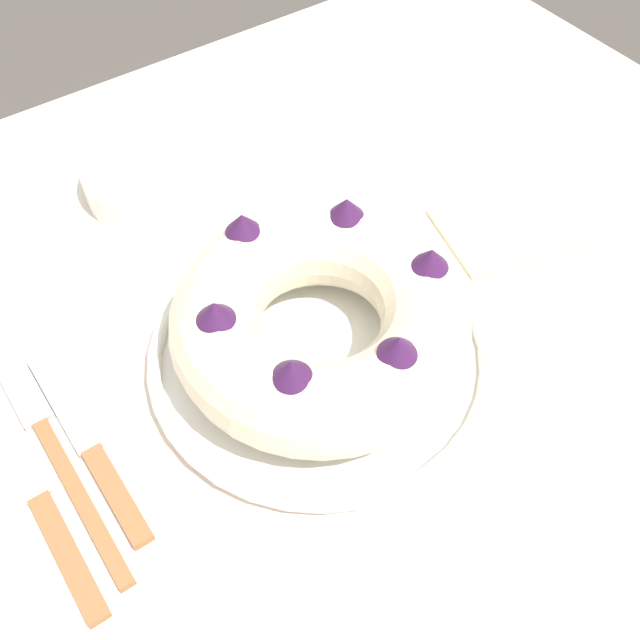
{
  "coord_description": "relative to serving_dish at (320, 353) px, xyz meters",
  "views": [
    {
      "loc": [
        -0.18,
        -0.27,
        1.29
      ],
      "look_at": [
        0.03,
        0.03,
        0.83
      ],
      "focal_mm": 42.0,
      "sensor_mm": 36.0,
      "label": 1
    }
  ],
  "objects": [
    {
      "name": "dining_table",
      "position": [
        -0.03,
        -0.03,
        -0.11
      ],
      "size": [
        1.19,
        1.01,
        0.78
      ],
      "color": "beige",
      "rests_on": "ground_plane"
    },
    {
      "name": "serving_dish",
      "position": [
        0.0,
        0.0,
        0.0
      ],
      "size": [
        0.29,
        0.29,
        0.02
      ],
      "color": "white",
      "rests_on": "dining_table"
    },
    {
      "name": "bundt_cake",
      "position": [
        0.0,
        0.0,
        0.05
      ],
      "size": [
        0.24,
        0.24,
        0.09
      ],
      "color": "beige",
      "rests_on": "serving_dish"
    },
    {
      "name": "fork",
      "position": [
        -0.22,
        0.04,
        -0.01
      ],
      "size": [
        0.02,
        0.22,
        0.01
      ],
      "rotation": [
        0.0,
        0.0,
        0.09
      ],
      "color": "#936038",
      "rests_on": "dining_table"
    },
    {
      "name": "serving_knife",
      "position": [
        -0.24,
        0.01,
        -0.01
      ],
      "size": [
        0.02,
        0.24,
        0.01
      ],
      "rotation": [
        0.0,
        0.0,
        -0.02
      ],
      "color": "#936038",
      "rests_on": "dining_table"
    },
    {
      "name": "cake_knife",
      "position": [
        -0.19,
        0.03,
        -0.01
      ],
      "size": [
        0.02,
        0.2,
        0.01
      ],
      "rotation": [
        0.0,
        0.0,
        -0.03
      ],
      "color": "#936038",
      "rests_on": "dining_table"
    },
    {
      "name": "side_bowl",
      "position": [
        -0.01,
        0.27,
        0.01
      ],
      "size": [
        0.14,
        0.14,
        0.03
      ],
      "primitive_type": "cylinder",
      "color": "white",
      "rests_on": "dining_table"
    },
    {
      "name": "napkin",
      "position": [
        0.24,
        0.02,
        -0.01
      ],
      "size": [
        0.16,
        0.13,
        0.0
      ],
      "primitive_type": "cube",
      "rotation": [
        0.0,
        0.0,
        -0.24
      ],
      "color": "beige",
      "rests_on": "dining_table"
    }
  ]
}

